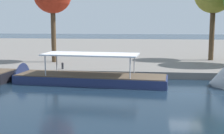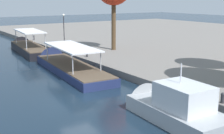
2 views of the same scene
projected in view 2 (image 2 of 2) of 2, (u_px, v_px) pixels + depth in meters
name	position (u px, v px, depth m)	size (l,w,h in m)	color
ground_plane	(80.00, 101.00, 22.08)	(220.00, 220.00, 0.00)	#142333
tour_boat_0	(29.00, 49.00, 42.29)	(13.17, 4.12, 4.17)	black
tour_boat_1	(68.00, 67.00, 31.48)	(15.02, 4.57, 4.07)	navy
motor_yacht_2	(170.00, 109.00, 18.73)	(7.95, 3.27, 4.78)	#9EA3A8
mooring_bollard_0	(87.00, 54.00, 35.14)	(0.25, 0.25, 0.70)	#2D2D33
mooring_bollard_1	(34.00, 37.00, 49.48)	(0.24, 0.24, 0.80)	#2D2D33
mooring_bollard_2	(223.00, 97.00, 19.49)	(0.28, 0.28, 0.71)	#2D2D33
lamp_post	(64.00, 27.00, 44.53)	(0.34, 0.34, 4.48)	black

